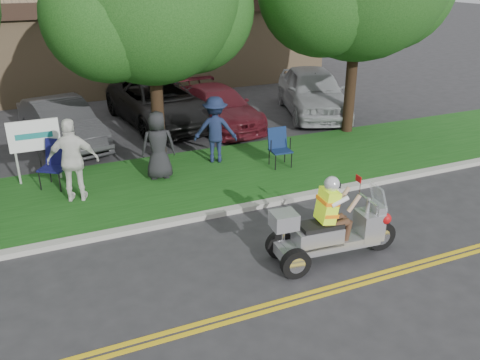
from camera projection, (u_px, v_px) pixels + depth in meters
name	position (u px, v px, depth m)	size (l,w,h in m)	color
ground	(244.00, 295.00, 8.93)	(120.00, 120.00, 0.00)	#28282B
centerline_near	(258.00, 314.00, 8.44)	(60.00, 0.10, 0.01)	gold
centerline_far	(254.00, 308.00, 8.58)	(60.00, 0.10, 0.01)	gold
curb	(189.00, 218.00, 11.48)	(60.00, 0.25, 0.12)	#A8A89E
grass_verge	(163.00, 184.00, 13.29)	(60.00, 4.00, 0.10)	#164713
commercial_building	(123.00, 38.00, 24.86)	(18.00, 8.20, 4.00)	#9E7F5B
tree_mid	(152.00, 2.00, 13.48)	(5.88, 4.80, 7.05)	#332114
business_sign	(34.00, 139.00, 12.92)	(1.25, 0.06, 1.75)	silver
trike_scooter	(330.00, 231.00, 9.78)	(2.70, 0.94, 1.77)	black
lawn_chair_a	(55.00, 160.00, 12.86)	(0.88, 0.89, 1.19)	black
lawn_chair_b	(279.00, 145.00, 14.20)	(0.59, 0.61, 1.06)	black
spectator_adult_right	(73.00, 160.00, 11.91)	(1.18, 0.49, 2.02)	white
spectator_chair_a	(215.00, 130.00, 14.34)	(1.22, 0.70, 1.89)	#16203E
spectator_chair_b	(158.00, 145.00, 13.21)	(0.88, 0.57, 1.81)	black
parked_car_left	(62.00, 124.00, 15.92)	(1.57, 4.52, 1.49)	#2C2C2E
parked_car_mid	(160.00, 103.00, 18.16)	(2.58, 5.60, 1.56)	black
parked_car_right	(218.00, 107.00, 18.02)	(1.91, 4.69, 1.36)	#51121B
parked_car_far_right	(313.00, 91.00, 19.34)	(2.11, 5.24, 1.78)	#9DA0A4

